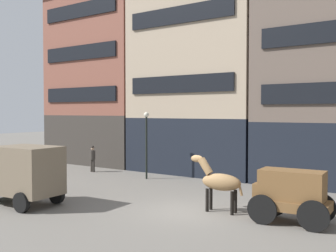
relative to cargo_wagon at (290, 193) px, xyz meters
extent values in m
plane|color=slate|center=(-4.11, -0.59, -1.15)|extent=(120.00, 120.00, 0.00)
cube|color=#38332D|center=(-18.23, 10.16, 0.78)|extent=(8.73, 6.94, 3.85)
cube|color=brown|center=(-18.23, 10.16, 7.49)|extent=(8.73, 6.94, 9.57)
cube|color=black|center=(-18.23, 6.63, 4.30)|extent=(7.33, 0.12, 1.10)
cube|color=black|center=(-18.23, 6.63, 7.49)|extent=(7.33, 0.12, 1.10)
cube|color=black|center=(-18.23, 6.63, 10.68)|extent=(7.33, 0.12, 1.10)
cube|color=black|center=(-9.20, 10.16, 0.71)|extent=(9.03, 6.94, 3.71)
cube|color=tan|center=(-9.20, 10.16, 6.93)|extent=(9.03, 6.94, 8.73)
cube|color=black|center=(-9.20, 6.63, 4.74)|extent=(7.59, 0.12, 1.10)
cube|color=black|center=(-9.20, 6.63, 9.11)|extent=(7.59, 0.12, 1.10)
cube|color=brown|center=(0.05, 0.00, -0.45)|extent=(2.77, 1.45, 0.36)
cube|color=brown|center=(0.05, 0.00, 0.28)|extent=(2.35, 1.23, 1.10)
cube|color=brown|center=(-1.09, -0.06, 0.03)|extent=(0.46, 1.06, 0.50)
cylinder|color=black|center=(-0.81, -0.76, -0.60)|extent=(1.10, 0.14, 1.10)
cylinder|color=black|center=(-0.89, 0.66, -0.60)|extent=(1.10, 0.14, 1.10)
cylinder|color=black|center=(0.99, -0.66, -0.60)|extent=(1.10, 0.14, 1.10)
cylinder|color=black|center=(0.91, 0.76, -0.60)|extent=(1.10, 0.14, 1.10)
ellipsoid|color=#937047|center=(-2.85, 0.00, 0.10)|extent=(1.73, 0.69, 0.70)
cylinder|color=#937047|center=(-3.57, -0.04, 0.70)|extent=(0.68, 0.36, 0.76)
ellipsoid|color=#937047|center=(-3.97, -0.06, 1.00)|extent=(0.57, 0.27, 0.30)
cylinder|color=#937047|center=(-2.04, 0.05, -0.05)|extent=(0.27, 0.11, 0.65)
cylinder|color=black|center=(-3.39, -0.21, -0.67)|extent=(0.14, 0.14, 0.95)
cylinder|color=black|center=(-3.41, 0.15, -0.67)|extent=(0.14, 0.14, 0.95)
cylinder|color=black|center=(-2.29, -0.15, -0.67)|extent=(0.14, 0.14, 0.95)
cylinder|color=black|center=(-2.31, 0.21, -0.67)|extent=(0.14, 0.14, 0.95)
cube|color=#2D3823|center=(-12.17, -3.90, 0.12)|extent=(1.50, 1.78, 1.50)
cube|color=#756651|center=(-10.37, -3.79, 0.42)|extent=(2.91, 2.06, 2.10)
cylinder|color=black|center=(-12.67, -2.98, -0.73)|extent=(0.85, 0.27, 0.84)
cylinder|color=black|center=(-9.57, -4.70, -0.73)|extent=(0.85, 0.27, 0.84)
cylinder|color=black|center=(-9.68, -2.80, -0.73)|extent=(0.85, 0.27, 0.84)
cylinder|color=#38332D|center=(-15.23, 4.85, -0.72)|extent=(0.16, 0.16, 0.85)
cylinder|color=#38332D|center=(-15.03, 4.85, -0.72)|extent=(0.16, 0.16, 0.85)
cylinder|color=#38332D|center=(-15.13, 4.85, 0.01)|extent=(0.42, 0.42, 0.62)
sphere|color=tan|center=(-15.13, 4.85, 0.45)|extent=(0.22, 0.22, 0.22)
cylinder|color=#38332D|center=(-15.13, 4.85, 0.55)|extent=(0.28, 0.28, 0.02)
cylinder|color=#38332D|center=(-15.13, 4.85, 0.60)|extent=(0.18, 0.18, 0.09)
cylinder|color=black|center=(-10.36, 4.73, 0.75)|extent=(0.12, 0.12, 3.80)
sphere|color=silver|center=(-10.36, 4.73, 2.81)|extent=(0.32, 0.32, 0.32)
camera|label=1|loc=(4.52, -14.58, 2.99)|focal=42.45mm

